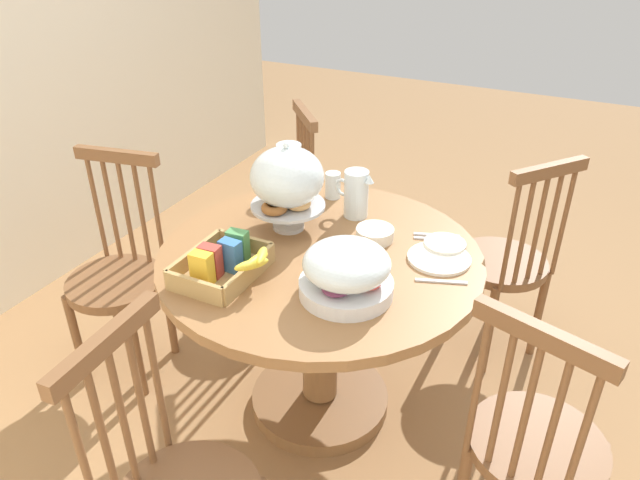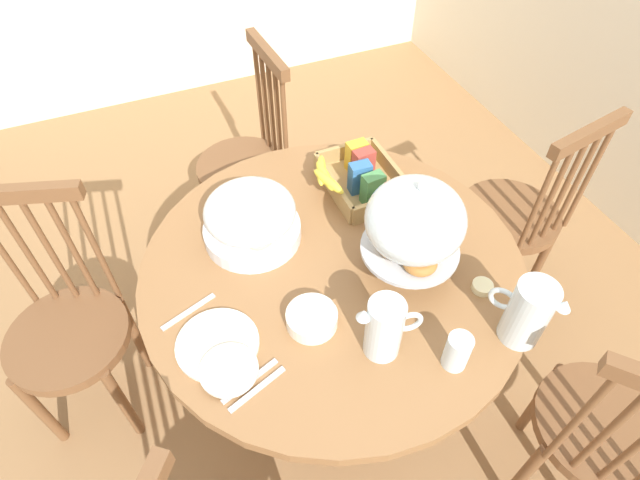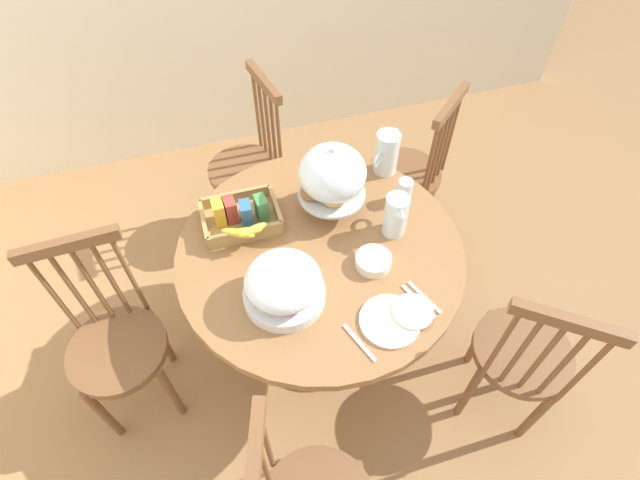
# 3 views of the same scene
# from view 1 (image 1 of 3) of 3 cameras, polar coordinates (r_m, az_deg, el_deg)

# --- Properties ---
(ground_plane) EXTENTS (10.00, 10.00, 0.00)m
(ground_plane) POSITION_cam_1_polar(r_m,az_deg,el_deg) (2.58, 2.12, -15.30)
(ground_plane) COLOR #997047
(dining_table) EXTENTS (1.15, 1.15, 0.74)m
(dining_table) POSITION_cam_1_polar(r_m,az_deg,el_deg) (2.23, 0.00, -6.07)
(dining_table) COLOR olive
(dining_table) RESTS_ON ground_plane
(windsor_chair_near_window) EXTENTS (0.41, 0.41, 0.97)m
(windsor_chair_near_window) POSITION_cam_1_polar(r_m,az_deg,el_deg) (2.62, -18.75, -3.58)
(windsor_chair_near_window) COLOR brown
(windsor_chair_near_window) RESTS_ON ground_plane
(windsor_chair_facing_door) EXTENTS (0.42, 0.43, 0.97)m
(windsor_chair_facing_door) POSITION_cam_1_polar(r_m,az_deg,el_deg) (1.92, 19.80, -18.43)
(windsor_chair_facing_door) COLOR brown
(windsor_chair_facing_door) RESTS_ON ground_plane
(windsor_chair_far_side) EXTENTS (0.47, 0.47, 0.97)m
(windsor_chair_far_side) POSITION_cam_1_polar(r_m,az_deg,el_deg) (2.69, 17.30, -2.33)
(windsor_chair_far_side) COLOR brown
(windsor_chair_far_side) RESTS_ON ground_plane
(windsor_chair_host_seat) EXTENTS (0.47, 0.47, 0.97)m
(windsor_chair_host_seat) POSITION_cam_1_polar(r_m,az_deg,el_deg) (3.00, -3.87, 2.61)
(windsor_chair_host_seat) COLOR brown
(windsor_chair_host_seat) RESTS_ON ground_plane
(pastry_stand_with_dome) EXTENTS (0.28, 0.28, 0.34)m
(pastry_stand_with_dome) POSITION_cam_1_polar(r_m,az_deg,el_deg) (2.18, -3.17, 5.73)
(pastry_stand_with_dome) COLOR silver
(pastry_stand_with_dome) RESTS_ON dining_table
(fruit_platter_covered) EXTENTS (0.30, 0.30, 0.18)m
(fruit_platter_covered) POSITION_cam_1_polar(r_m,az_deg,el_deg) (1.85, 2.56, -3.04)
(fruit_platter_covered) COLOR silver
(fruit_platter_covered) RESTS_ON dining_table
(orange_juice_pitcher) EXTENTS (0.10, 0.18, 0.19)m
(orange_juice_pitcher) POSITION_cam_1_polar(r_m,az_deg,el_deg) (2.32, 3.47, 4.27)
(orange_juice_pitcher) COLOR silver
(orange_juice_pitcher) RESTS_ON dining_table
(milk_pitcher) EXTENTS (0.17, 0.13, 0.20)m
(milk_pitcher) POSITION_cam_1_polar(r_m,az_deg,el_deg) (2.54, -2.96, 6.83)
(milk_pitcher) COLOR silver
(milk_pitcher) RESTS_ON dining_table
(cereal_basket) EXTENTS (0.32, 0.30, 0.12)m
(cereal_basket) POSITION_cam_1_polar(r_m,az_deg,el_deg) (1.98, -9.11, -2.24)
(cereal_basket) COLOR tan
(cereal_basket) RESTS_ON dining_table
(china_plate_large) EXTENTS (0.22, 0.22, 0.01)m
(china_plate_large) POSITION_cam_1_polar(r_m,az_deg,el_deg) (2.10, 11.37, -1.73)
(china_plate_large) COLOR white
(china_plate_large) RESTS_ON dining_table
(china_plate_small) EXTENTS (0.15, 0.15, 0.01)m
(china_plate_small) POSITION_cam_1_polar(r_m,az_deg,el_deg) (2.17, 11.91, -0.32)
(china_plate_small) COLOR white
(china_plate_small) RESTS_ON china_plate_large
(cereal_bowl) EXTENTS (0.14, 0.14, 0.04)m
(cereal_bowl) POSITION_cam_1_polar(r_m,az_deg,el_deg) (2.19, 5.29, 0.59)
(cereal_bowl) COLOR white
(cereal_bowl) RESTS_ON dining_table
(drinking_glass) EXTENTS (0.06, 0.06, 0.11)m
(drinking_glass) POSITION_cam_1_polar(r_m,az_deg,el_deg) (2.48, 1.25, 5.28)
(drinking_glass) COLOR silver
(drinking_glass) RESTS_ON dining_table
(butter_dish) EXTENTS (0.06, 0.06, 0.02)m
(butter_dish) POSITION_cam_1_polar(r_m,az_deg,el_deg) (2.45, -4.77, 3.74)
(butter_dish) COLOR beige
(butter_dish) RESTS_ON dining_table
(table_knife) EXTENTS (0.07, 0.17, 0.01)m
(table_knife) POSITION_cam_1_polar(r_m,az_deg,el_deg) (2.22, 11.17, 0.10)
(table_knife) COLOR silver
(table_knife) RESTS_ON dining_table
(dinner_fork) EXTENTS (0.07, 0.17, 0.01)m
(dinner_fork) POSITION_cam_1_polar(r_m,az_deg,el_deg) (2.25, 11.14, 0.48)
(dinner_fork) COLOR silver
(dinner_fork) RESTS_ON dining_table
(soup_spoon) EXTENTS (0.07, 0.17, 0.01)m
(soup_spoon) POSITION_cam_1_polar(r_m,az_deg,el_deg) (1.99, 11.56, -3.91)
(soup_spoon) COLOR silver
(soup_spoon) RESTS_ON dining_table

